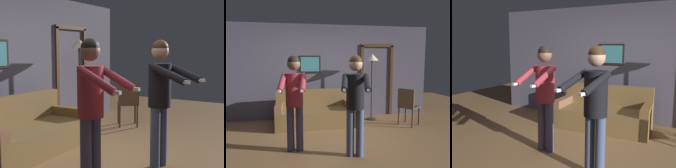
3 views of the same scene
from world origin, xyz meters
The scene contains 5 objects.
ground_plane centered at (0.00, 0.00, 0.00)m, with size 12.00×12.00×0.00m, color brown.
back_wall_assembly centered at (0.02, 2.24, 1.30)m, with size 6.40×0.10×2.60m.
couch centered at (-0.21, 1.49, 0.28)m, with size 1.93×0.93×0.87m.
person_standing_left centered at (-0.68, -0.03, 1.03)m, with size 0.47×0.71×1.71m.
person_standing_right centered at (0.32, -0.43, 1.04)m, with size 0.54×0.74×1.71m.
Camera 3 is at (1.38, -3.33, 1.71)m, focal length 40.00 mm.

